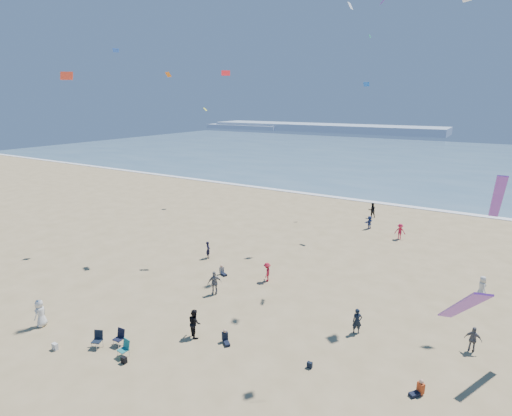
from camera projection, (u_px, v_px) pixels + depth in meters
The scene contains 12 objects.
ground at pixel (134, 402), 19.20m from camera, with size 220.00×220.00×0.00m, color tan.
ocean at pixel (434, 160), 97.49m from camera, with size 220.00×100.00×0.06m, color #476B84.
surf_line at pixel (380, 203), 56.27m from camera, with size 220.00×1.20×0.08m, color white.
headland_far at pixel (322, 128), 189.06m from camera, with size 110.00×20.00×3.20m, color #7A8EA8.
headland_near at pixel (246, 127), 205.20m from camera, with size 40.00×14.00×2.00m, color #7A8EA8.
standing_flyers at pixel (317, 264), 33.17m from camera, with size 24.71×36.78×1.86m.
seated_group at pixel (270, 356), 21.94m from camera, with size 17.68×14.05×0.84m.
chair_cluster at pixel (113, 342), 23.06m from camera, with size 2.73×1.52×1.00m.
white_tote at pixel (55, 347), 23.17m from camera, with size 0.35×0.20×0.40m, color silver.
black_backpack at pixel (124, 360), 21.99m from camera, with size 0.30×0.22×0.38m, color black.
navy_bag at pixel (310, 365), 21.60m from camera, with size 0.28×0.18×0.34m, color black.
kites_aloft at pixel (397, 79), 21.76m from camera, with size 44.61×45.27×28.56m.
Camera 1 is at (13.40, -10.68, 14.02)m, focal length 28.00 mm.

